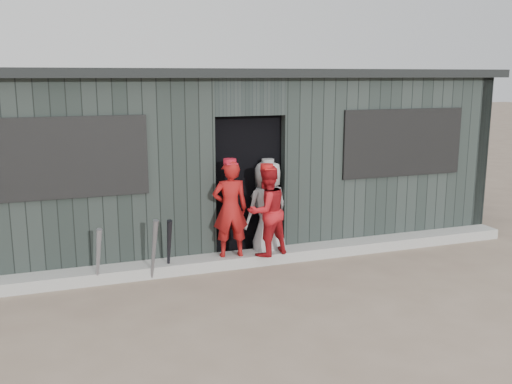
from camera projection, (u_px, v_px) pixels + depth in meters
name	position (u px, v px, depth m)	size (l,w,h in m)	color
ground	(312.00, 314.00, 6.16)	(80.00, 80.00, 0.00)	#766251
curb	(256.00, 258.00, 7.83)	(8.00, 0.36, 0.15)	#9C9C97
bat_left	(98.00, 257.00, 6.87)	(0.07, 0.07, 0.76)	gray
bat_mid	(154.00, 250.00, 7.05)	(0.07, 0.07, 0.83)	slate
bat_right	(169.00, 247.00, 7.24)	(0.07, 0.07, 0.79)	black
player_red_left	(230.00, 209.00, 7.54)	(0.47, 0.31, 1.29)	maroon
player_red_right	(267.00, 211.00, 7.60)	(0.59, 0.46, 1.22)	#AC151B
player_grey_back	(268.00, 210.00, 7.96)	(0.68, 0.44, 1.38)	#ACACAC
dugout	(220.00, 154.00, 9.14)	(8.30, 3.30, 2.62)	black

